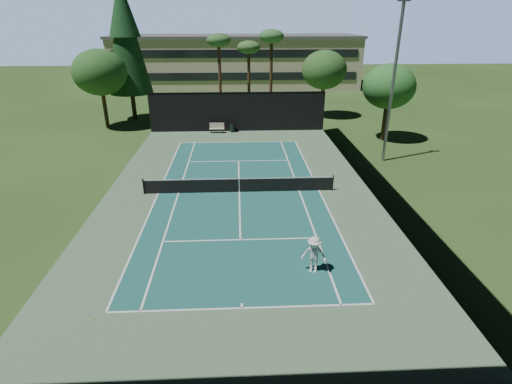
% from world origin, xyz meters
% --- Properties ---
extents(ground, '(160.00, 160.00, 0.00)m').
position_xyz_m(ground, '(0.00, 0.00, 0.00)').
color(ground, '#28481B').
rests_on(ground, ground).
extents(apron_slab, '(18.00, 32.00, 0.01)m').
position_xyz_m(apron_slab, '(0.00, 0.00, 0.01)').
color(apron_slab, '#50704F').
rests_on(apron_slab, ground).
extents(court_surface, '(10.97, 23.77, 0.01)m').
position_xyz_m(court_surface, '(0.00, 0.00, 0.01)').
color(court_surface, '#1B5853').
rests_on(court_surface, ground).
extents(court_lines, '(11.07, 23.87, 0.01)m').
position_xyz_m(court_lines, '(0.00, 0.00, 0.02)').
color(court_lines, white).
rests_on(court_lines, ground).
extents(tennis_net, '(12.90, 0.10, 1.10)m').
position_xyz_m(tennis_net, '(0.00, 0.00, 0.56)').
color(tennis_net, black).
rests_on(tennis_net, ground).
extents(fence, '(18.04, 32.05, 4.03)m').
position_xyz_m(fence, '(0.00, 0.06, 2.01)').
color(fence, black).
rests_on(fence, ground).
extents(player, '(1.36, 1.05, 1.85)m').
position_xyz_m(player, '(3.37, -9.45, 0.92)').
color(player, silver).
rests_on(player, ground).
extents(tennis_ball_a, '(0.07, 0.07, 0.07)m').
position_xyz_m(tennis_ball_a, '(-5.84, -12.28, 0.03)').
color(tennis_ball_a, '#C1D731').
rests_on(tennis_ball_a, ground).
extents(tennis_ball_b, '(0.08, 0.08, 0.08)m').
position_xyz_m(tennis_ball_b, '(-1.20, 2.45, 0.04)').
color(tennis_ball_b, '#BEDB31').
rests_on(tennis_ball_b, ground).
extents(tennis_ball_c, '(0.07, 0.07, 0.07)m').
position_xyz_m(tennis_ball_c, '(-0.15, 3.65, 0.03)').
color(tennis_ball_c, '#CDED35').
rests_on(tennis_ball_c, ground).
extents(tennis_ball_d, '(0.06, 0.06, 0.06)m').
position_xyz_m(tennis_ball_d, '(-5.62, 5.31, 0.03)').
color(tennis_ball_d, '#DCEA35').
rests_on(tennis_ball_d, ground).
extents(park_bench, '(1.50, 0.45, 1.02)m').
position_xyz_m(park_bench, '(-2.15, 15.42, 0.55)').
color(park_bench, beige).
rests_on(park_bench, ground).
extents(trash_bin, '(0.56, 0.56, 0.95)m').
position_xyz_m(trash_bin, '(-0.55, 15.63, 0.48)').
color(trash_bin, black).
rests_on(trash_bin, ground).
extents(pine_tree, '(4.80, 4.80, 15.00)m').
position_xyz_m(pine_tree, '(-12.00, 22.00, 9.55)').
color(pine_tree, '#402A1B').
rests_on(pine_tree, ground).
extents(palm_a, '(2.80, 2.80, 9.32)m').
position_xyz_m(palm_a, '(-2.00, 24.00, 8.19)').
color(palm_a, '#4E3021').
rests_on(palm_a, ground).
extents(palm_b, '(2.80, 2.80, 8.42)m').
position_xyz_m(palm_b, '(1.50, 26.00, 7.36)').
color(palm_b, '#45311D').
rests_on(palm_b, ground).
extents(palm_c, '(2.80, 2.80, 9.77)m').
position_xyz_m(palm_c, '(4.00, 23.00, 8.60)').
color(palm_c, '#422B1C').
rests_on(palm_c, ground).
extents(decid_tree_a, '(5.12, 5.12, 7.62)m').
position_xyz_m(decid_tree_a, '(10.00, 22.00, 5.42)').
color(decid_tree_a, '#48351F').
rests_on(decid_tree_a, ground).
extents(decid_tree_b, '(4.80, 4.80, 7.14)m').
position_xyz_m(decid_tree_b, '(14.00, 12.00, 5.08)').
color(decid_tree_b, '#46301E').
rests_on(decid_tree_b, ground).
extents(decid_tree_c, '(5.44, 5.44, 8.09)m').
position_xyz_m(decid_tree_c, '(-14.00, 18.00, 5.76)').
color(decid_tree_c, '#48321F').
rests_on(decid_tree_c, ground).
extents(campus_building, '(40.50, 12.50, 8.30)m').
position_xyz_m(campus_building, '(0.00, 45.98, 4.21)').
color(campus_building, beige).
rests_on(campus_building, ground).
extents(light_pole, '(0.90, 0.25, 12.22)m').
position_xyz_m(light_pole, '(12.00, 6.00, 6.46)').
color(light_pole, gray).
rests_on(light_pole, ground).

